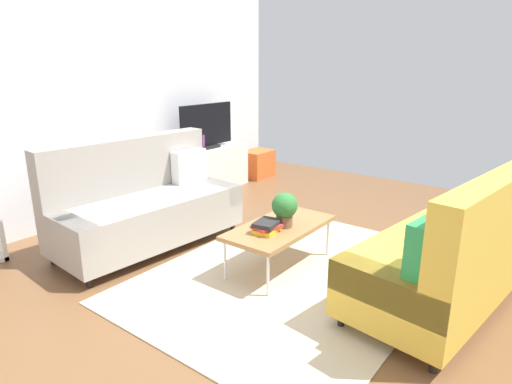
% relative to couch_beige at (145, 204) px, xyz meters
% --- Properties ---
extents(ground_plane, '(7.68, 7.68, 0.00)m').
position_rel_couch_beige_xyz_m(ground_plane, '(0.30, -1.56, -0.44)').
color(ground_plane, brown).
extents(wall_far, '(6.40, 0.12, 2.90)m').
position_rel_couch_beige_xyz_m(wall_far, '(0.30, 1.24, 1.01)').
color(wall_far, silver).
rests_on(wall_far, ground_plane).
extents(area_rug, '(2.90, 2.20, 0.01)m').
position_rel_couch_beige_xyz_m(area_rug, '(0.33, -1.62, -0.44)').
color(area_rug, beige).
rests_on(area_rug, ground_plane).
extents(couch_beige, '(1.96, 0.98, 1.10)m').
position_rel_couch_beige_xyz_m(couch_beige, '(0.00, 0.00, 0.00)').
color(couch_beige, gray).
rests_on(couch_beige, ground_plane).
extents(couch_green, '(2.00, 1.09, 1.10)m').
position_rel_couch_beige_xyz_m(couch_green, '(0.65, -2.84, 0.01)').
color(couch_green, gold).
rests_on(couch_green, ground_plane).
extents(coffee_table, '(1.10, 0.56, 0.42)m').
position_rel_couch_beige_xyz_m(coffee_table, '(0.38, -1.42, -0.05)').
color(coffee_table, '#9E7042').
rests_on(coffee_table, ground_plane).
extents(tv_console, '(1.40, 0.44, 0.64)m').
position_rel_couch_beige_xyz_m(tv_console, '(1.87, 0.90, -0.12)').
color(tv_console, silver).
rests_on(tv_console, ground_plane).
extents(tv, '(1.00, 0.20, 0.64)m').
position_rel_couch_beige_xyz_m(tv, '(1.87, 0.88, 0.51)').
color(tv, black).
rests_on(tv, tv_console).
extents(storage_trunk, '(0.52, 0.40, 0.44)m').
position_rel_couch_beige_xyz_m(storage_trunk, '(2.97, 0.80, -0.22)').
color(storage_trunk, orange).
rests_on(storage_trunk, ground_plane).
extents(potted_plant, '(0.23, 0.23, 0.32)m').
position_rel_couch_beige_xyz_m(potted_plant, '(0.38, -1.46, 0.15)').
color(potted_plant, brown).
rests_on(potted_plant, coffee_table).
extents(table_book_0, '(0.26, 0.21, 0.04)m').
position_rel_couch_beige_xyz_m(table_book_0, '(0.18, -1.42, -0.00)').
color(table_book_0, gold).
rests_on(table_book_0, coffee_table).
extents(table_book_1, '(0.27, 0.23, 0.03)m').
position_rel_couch_beige_xyz_m(table_book_1, '(0.18, -1.42, 0.03)').
color(table_book_1, red).
rests_on(table_book_1, table_book_0).
extents(table_book_2, '(0.27, 0.22, 0.04)m').
position_rel_couch_beige_xyz_m(table_book_2, '(0.18, -1.42, 0.06)').
color(table_book_2, '#262626').
rests_on(table_book_2, table_book_1).
extents(vase_0, '(0.13, 0.13, 0.18)m').
position_rel_couch_beige_xyz_m(vase_0, '(1.29, 0.95, 0.29)').
color(vase_0, silver).
rests_on(vase_0, tv_console).
extents(vase_1, '(0.12, 0.12, 0.15)m').
position_rel_couch_beige_xyz_m(vase_1, '(1.47, 0.95, 0.28)').
color(vase_1, '#4C72B2').
rests_on(vase_1, tv_console).
extents(bottle_0, '(0.06, 0.06, 0.15)m').
position_rel_couch_beige_xyz_m(bottle_0, '(1.65, 0.86, 0.28)').
color(bottle_0, purple).
rests_on(bottle_0, tv_console).
extents(bottle_1, '(0.04, 0.04, 0.21)m').
position_rel_couch_beige_xyz_m(bottle_1, '(1.76, 0.86, 0.30)').
color(bottle_1, purple).
rests_on(bottle_1, tv_console).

